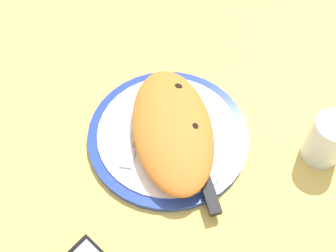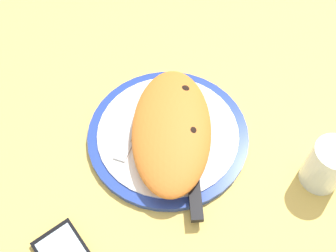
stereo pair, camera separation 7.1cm
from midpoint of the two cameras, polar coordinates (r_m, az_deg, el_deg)
ground_plane at (r=75.08cm, az=-2.69°, el=-2.32°), size 150.00×150.00×3.00cm
plate at (r=73.17cm, az=-2.76°, el=-1.42°), size 29.29×29.29×1.56cm
calzone at (r=70.01cm, az=-2.24°, el=-0.55°), size 29.21×20.76×4.82cm
fork at (r=72.19cm, az=-7.85°, el=-1.89°), size 15.28×2.31×0.40cm
knife at (r=67.83cm, az=1.96°, el=-7.00°), size 20.92×9.61×1.20cm
water_glass at (r=72.29cm, az=18.98°, el=-2.48°), size 6.68×6.68×9.32cm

